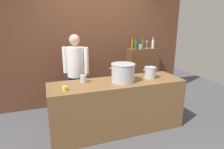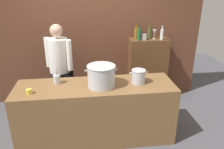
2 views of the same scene
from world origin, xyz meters
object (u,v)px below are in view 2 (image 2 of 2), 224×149
at_px(stockpot_large, 101,76).
at_px(wine_glass_short, 155,32).
at_px(stockpot_small, 138,76).
at_px(utensil_crock, 57,79).
at_px(chef, 60,64).
at_px(wine_bottle_olive, 149,33).
at_px(wine_bottle_clear, 162,34).
at_px(butter_jar, 29,91).
at_px(wine_bottle_amber, 136,33).
at_px(wine_bottle_green, 139,35).
at_px(spice_tin_silver, 144,37).

distance_m(stockpot_large, wine_glass_short, 1.71).
height_order(stockpot_large, stockpot_small, stockpot_large).
bearing_deg(utensil_crock, chef, 91.46).
distance_m(stockpot_large, wine_bottle_olive, 1.67).
relative_size(wine_bottle_clear, wine_glass_short, 1.63).
bearing_deg(wine_glass_short, stockpot_large, -132.60).
bearing_deg(butter_jar, wine_bottle_amber, 38.91).
height_order(wine_bottle_green, wine_glass_short, wine_bottle_green).
xyz_separation_m(utensil_crock, wine_bottle_amber, (1.43, 1.14, 0.40)).
distance_m(chef, utensil_crock, 0.65).
bearing_deg(stockpot_small, chef, 147.15).
relative_size(chef, stockpot_large, 3.60).
distance_m(utensil_crock, butter_jar, 0.45).
bearing_deg(wine_bottle_clear, wine_glass_short, 145.60).
distance_m(stockpot_large, wine_bottle_amber, 1.57).
height_order(utensil_crock, wine_bottle_amber, wine_bottle_amber).
height_order(utensil_crock, wine_bottle_clear, wine_bottle_clear).
xyz_separation_m(wine_bottle_clear, wine_bottle_olive, (-0.21, 0.12, 0.01)).
relative_size(stockpot_small, wine_glass_short, 1.55).
relative_size(utensil_crock, wine_bottle_olive, 0.80).
height_order(wine_bottle_green, wine_bottle_olive, wine_bottle_olive).
bearing_deg(wine_bottle_amber, spice_tin_silver, -47.98).
height_order(stockpot_small, wine_bottle_amber, wine_bottle_amber).
xyz_separation_m(utensil_crock, wine_glass_short, (1.77, 1.05, 0.42)).
xyz_separation_m(stockpot_small, butter_jar, (-1.53, -0.16, -0.07)).
distance_m(stockpot_large, butter_jar, 1.00).
height_order(wine_bottle_amber, wine_bottle_clear, wine_bottle_amber).
bearing_deg(wine_bottle_clear, wine_bottle_olive, 150.93).
height_order(wine_bottle_green, wine_bottle_clear, wine_bottle_clear).
distance_m(chef, spice_tin_silver, 1.65).
bearing_deg(wine_bottle_clear, chef, -170.46).
height_order(chef, utensil_crock, chef).
bearing_deg(stockpot_small, utensil_crock, 173.59).
bearing_deg(wine_bottle_amber, utensil_crock, -141.55).
bearing_deg(wine_bottle_clear, spice_tin_silver, 173.57).
xyz_separation_m(chef, wine_bottle_amber, (1.45, 0.49, 0.41)).
height_order(stockpot_large, wine_bottle_olive, wine_bottle_olive).
xyz_separation_m(stockpot_large, wine_bottle_amber, (0.79, 1.32, 0.31)).
relative_size(stockpot_small, wine_bottle_clear, 0.95).
bearing_deg(utensil_crock, wine_bottle_olive, 32.87).
xyz_separation_m(chef, wine_bottle_olive, (1.70, 0.44, 0.41)).
distance_m(wine_bottle_amber, wine_bottle_olive, 0.25).
xyz_separation_m(stockpot_large, wine_bottle_clear, (1.25, 1.15, 0.32)).
bearing_deg(utensil_crock, stockpot_large, -15.76).
bearing_deg(stockpot_large, wine_bottle_green, 55.06).
xyz_separation_m(butter_jar, wine_bottle_olive, (2.02, 1.38, 0.44)).
bearing_deg(butter_jar, utensil_crock, 40.78).
xyz_separation_m(chef, wine_bottle_clear, (1.91, 0.32, 0.41)).
height_order(chef, spice_tin_silver, chef).
bearing_deg(wine_glass_short, utensil_crock, -149.36).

